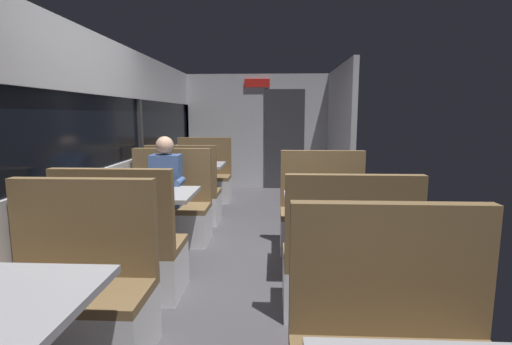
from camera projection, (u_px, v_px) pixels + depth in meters
The scene contains 17 objects.
ground_plane at pixel (239, 269), 3.77m from camera, with size 3.30×9.20×0.02m, color #423F44.
carriage_window_panel_left at pixel (88, 156), 3.66m from camera, with size 0.09×8.48×2.30m.
carriage_end_bulkhead at pixel (260, 133), 7.73m from camera, with size 2.90×0.11×2.30m.
carriage_aisle_panel_right at pixel (339, 135), 6.49m from camera, with size 0.08×2.40×2.30m, color #B2B2B7.
bench_near_window_facing_entry at pixel (76, 304), 2.38m from camera, with size 0.95×0.50×1.10m.
dining_table_mid_window at pixel (150, 202), 3.79m from camera, with size 0.90×0.70×0.74m.
bench_mid_window_facing_end at pixel (124, 258), 3.15m from camera, with size 0.95×0.50×1.10m.
bench_mid_window_facing_entry at pixel (170, 214), 4.53m from camera, with size 0.95×0.50×1.10m.
dining_table_far_window at pixel (195, 170), 5.94m from camera, with size 0.90×0.70×0.74m.
bench_far_window_facing_end at pixel (185, 200), 5.30m from camera, with size 0.95×0.50×1.10m.
bench_far_window_facing_entry at pixel (203, 182), 6.68m from camera, with size 0.95×0.50×1.10m.
dining_table_rear_aisle at pixel (333, 209), 3.51m from camera, with size 0.90×0.70×0.74m.
bench_rear_aisle_facing_end at pixel (346, 272), 2.87m from camera, with size 0.95×0.50×1.10m.
bench_rear_aisle_facing_entry at pixel (323, 221), 4.25m from camera, with size 0.95×0.50×1.10m.
seated_passenger at pixel (168, 198), 4.43m from camera, with size 0.47×0.55×1.26m.
coffee_cup_primary at pixel (178, 162), 5.77m from camera, with size 0.07×0.07×0.09m.
coffee_cup_secondary at pixel (318, 196), 3.38m from camera, with size 0.07×0.07×0.09m.
Camera 1 is at (0.34, -3.57, 1.51)m, focal length 26.70 mm.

